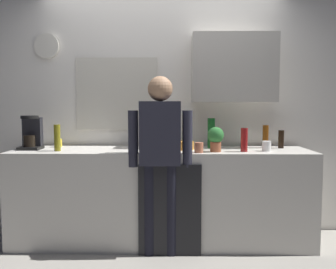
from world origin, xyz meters
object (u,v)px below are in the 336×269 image
coffee_maker (31,134)px  person_at_sink (160,150)px  cup_terracotta_mug (199,148)px  cup_yellow_cup (58,143)px  bottle_olive_oil (57,138)px  bottle_amber_beer (265,136)px  bottle_green_wine (211,133)px  potted_plant (216,138)px  bottle_dark_sauce (281,139)px  bottle_red_vinegar (244,140)px  dish_soap (243,141)px  cup_white_mug (267,146)px  mixing_bowl (183,145)px

coffee_maker → person_at_sink: 1.32m
cup_terracotta_mug → cup_yellow_cup: 1.48m
coffee_maker → bottle_olive_oil: coffee_maker is taller
bottle_olive_oil → bottle_amber_beer: (2.02, 0.29, -0.01)m
bottle_green_wine → potted_plant: 0.30m
potted_plant → cup_terracotta_mug: bearing=-156.6°
person_at_sink → bottle_dark_sauce: bearing=32.1°
bottle_red_vinegar → bottle_dark_sauce: size_ratio=1.22×
bottle_red_vinegar → bottle_olive_oil: bottle_olive_oil is taller
bottle_olive_oil → dish_soap: 1.80m
bottle_amber_beer → bottle_dark_sauce: bottle_amber_beer is taller
bottle_amber_beer → cup_white_mug: 0.28m
cup_yellow_cup → mixing_bowl: bearing=-7.8°
bottle_amber_beer → cup_yellow_cup: bottle_amber_beer is taller
cup_white_mug → person_at_sink: (-0.99, -0.20, -0.02)m
coffee_maker → cup_white_mug: size_ratio=3.47×
cup_terracotta_mug → bottle_red_vinegar: bearing=10.1°
cup_white_mug → dish_soap: 0.26m
cup_white_mug → dish_soap: size_ratio=0.53×
bottle_amber_beer → bottle_dark_sauce: 0.15m
coffee_maker → bottle_olive_oil: 0.33m
bottle_green_wine → bottle_olive_oil: bearing=-169.5°
bottle_olive_oil → bottle_amber_beer: bearing=8.2°
coffee_maker → person_at_sink: (1.27, -0.32, -0.11)m
bottle_green_wine → mixing_bowl: bearing=-157.0°
bottle_amber_beer → cup_terracotta_mug: bottle_amber_beer is taller
bottle_green_wine → coffee_maker: bearing=-175.9°
cup_white_mug → bottle_dark_sauce: bearing=49.2°
dish_soap → potted_plant: bearing=-142.1°
cup_terracotta_mug → mixing_bowl: 0.28m
dish_soap → mixing_bowl: bearing=-174.4°
cup_terracotta_mug → mixing_bowl: size_ratio=0.42×
bottle_olive_oil → person_at_sink: (0.97, -0.18, -0.09)m
bottle_olive_oil → bottle_green_wine: size_ratio=0.83×
bottle_olive_oil → cup_terracotta_mug: size_ratio=2.72×
dish_soap → bottle_red_vinegar: bearing=-99.5°
bottle_amber_beer → bottle_green_wine: bearing=-178.2°
bottle_red_vinegar → bottle_dark_sauce: bottle_red_vinegar is taller
mixing_bowl → potted_plant: 0.36m
cup_terracotta_mug → person_at_sink: 0.36m
cup_terracotta_mug → potted_plant: bearing=23.4°
cup_yellow_cup → person_at_sink: size_ratio=0.05×
bottle_olive_oil → cup_white_mug: size_ratio=2.63×
coffee_maker → mixing_bowl: 1.48m
bottle_red_vinegar → cup_yellow_cup: size_ratio=2.59×
cup_white_mug → person_at_sink: person_at_sink is taller
bottle_green_wine → mixing_bowl: bottle_green_wine is taller
dish_soap → person_at_sink: bearing=-154.6°
bottle_dark_sauce → mixing_bowl: bearing=-173.5°
cup_white_mug → potted_plant: bearing=-173.9°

